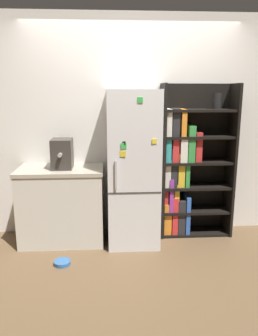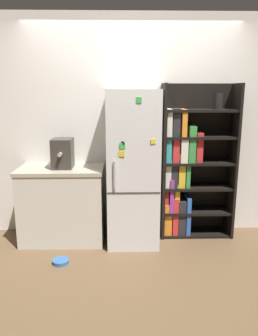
{
  "view_description": "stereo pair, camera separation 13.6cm",
  "coord_description": "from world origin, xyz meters",
  "px_view_note": "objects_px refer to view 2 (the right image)",
  "views": [
    {
      "loc": [
        -0.26,
        -3.47,
        1.71
      ],
      "look_at": [
        -0.04,
        0.15,
        0.87
      ],
      "focal_mm": 35.0,
      "sensor_mm": 36.0,
      "label": 1
    },
    {
      "loc": [
        -0.13,
        -3.48,
        1.71
      ],
      "look_at": [
        -0.04,
        0.15,
        0.87
      ],
      "focal_mm": 35.0,
      "sensor_mm": 36.0,
      "label": 2
    }
  ],
  "objects_px": {
    "refrigerator": "(133,168)",
    "bookshelf": "(188,168)",
    "espresso_machine": "(63,153)",
    "pet_bowl": "(61,261)"
  },
  "relations": [
    {
      "from": "espresso_machine",
      "to": "pet_bowl",
      "type": "bearing_deg",
      "value": -86.7
    },
    {
      "from": "refrigerator",
      "to": "bookshelf",
      "type": "bearing_deg",
      "value": 14.97
    },
    {
      "from": "refrigerator",
      "to": "bookshelf",
      "type": "height_order",
      "value": "bookshelf"
    },
    {
      "from": "refrigerator",
      "to": "bookshelf",
      "type": "distance_m",
      "value": 0.69
    },
    {
      "from": "refrigerator",
      "to": "espresso_machine",
      "type": "xyz_separation_m",
      "value": [
        -0.79,
        0.04,
        0.17
      ]
    },
    {
      "from": "refrigerator",
      "to": "bookshelf",
      "type": "relative_size",
      "value": 0.96
    },
    {
      "from": "refrigerator",
      "to": "pet_bowl",
      "type": "distance_m",
      "value": 1.26
    },
    {
      "from": "bookshelf",
      "to": "refrigerator",
      "type": "bearing_deg",
      "value": -165.03
    },
    {
      "from": "espresso_machine",
      "to": "pet_bowl",
      "type": "relative_size",
      "value": 1.97
    },
    {
      "from": "bookshelf",
      "to": "espresso_machine",
      "type": "relative_size",
      "value": 5.37
    }
  ]
}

